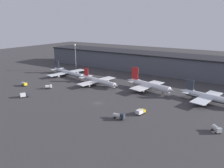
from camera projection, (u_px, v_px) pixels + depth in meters
name	position (u px, v px, depth m)	size (l,w,h in m)	color
ground	(98.00, 103.00, 129.15)	(600.00, 600.00, 0.00)	#383538
terminal_building	(159.00, 63.00, 205.40)	(248.64, 31.12, 17.83)	#4C515B
airplane_0	(68.00, 72.00, 194.10)	(46.46, 36.68, 11.59)	silver
airplane_1	(98.00, 81.00, 166.14)	(40.93, 34.01, 10.92)	silver
airplane_2	(149.00, 85.00, 152.02)	(39.52, 30.54, 14.80)	silver
airplane_3	(209.00, 97.00, 129.20)	(38.37, 30.82, 11.69)	silver
service_vehicle_0	(140.00, 112.00, 113.16)	(3.67, 5.86, 2.72)	gold
service_vehicle_1	(49.00, 87.00, 156.52)	(4.49, 4.99, 2.83)	white
service_vehicle_2	(24.00, 95.00, 138.71)	(4.39, 5.62, 2.81)	#282D38
service_vehicle_3	(216.00, 129.00, 94.95)	(4.66, 4.66, 2.79)	#9EA3A8
service_vehicle_4	(24.00, 84.00, 163.37)	(5.30, 2.84, 2.80)	gold
service_vehicle_5	(119.00, 116.00, 107.64)	(6.12, 2.41, 3.35)	#282D38
lamp_post_0	(75.00, 54.00, 211.56)	(1.80, 1.80, 25.85)	slate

